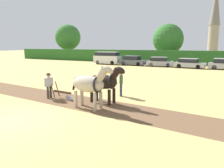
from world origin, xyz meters
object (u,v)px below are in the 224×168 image
at_px(parked_car_center_left, 160,62).
at_px(plow, 64,94).
at_px(church_spire, 215,20).
at_px(farmer_beside_team, 121,82).
at_px(parked_van, 107,58).
at_px(tree_left, 168,39).
at_px(draft_horse_lead_left, 90,84).
at_px(parked_car_left, 133,61).
at_px(farmer_at_plow, 49,84).
at_px(draft_horse_lead_right, 104,82).
at_px(parked_car_center, 189,63).
at_px(tree_far_left, 68,37).

bearing_deg(parked_car_center_left, plow, -96.62).
relative_size(church_spire, parked_car_center_left, 4.59).
bearing_deg(farmer_beside_team, parked_van, 90.69).
bearing_deg(tree_left, parked_van, -130.81).
bearing_deg(church_spire, parked_car_center_left, -97.83).
bearing_deg(draft_horse_lead_left, plow, 165.68).
bearing_deg(parked_van, church_spire, 66.47).
height_order(church_spire, parked_car_left, church_spire).
bearing_deg(plow, parked_car_left, 108.12).
height_order(tree_left, parked_van, tree_left).
distance_m(tree_left, farmer_at_plow, 33.86).
bearing_deg(draft_horse_lead_right, parked_car_center, 92.53).
xyz_separation_m(tree_far_left, tree_left, (24.96, 0.02, -0.79)).
bearing_deg(church_spire, parked_car_center, -90.71).
relative_size(draft_horse_lead_left, draft_horse_lead_right, 1.05).
bearing_deg(draft_horse_lead_right, church_spire, 93.67).
xyz_separation_m(plow, parked_car_left, (-5.56, 24.03, 0.45)).
xyz_separation_m(draft_horse_lead_left, parked_car_center, (1.16, 24.59, -0.64)).
distance_m(church_spire, parked_car_left, 39.43).
height_order(plow, parked_car_left, parked_car_left).
bearing_deg(farmer_at_plow, draft_horse_lead_left, -0.02).
height_order(church_spire, farmer_at_plow, church_spire).
height_order(draft_horse_lead_left, farmer_beside_team, draft_horse_lead_left).
bearing_deg(draft_horse_lead_left, farmer_beside_team, 91.82).
relative_size(tree_left, church_spire, 0.37).
relative_size(church_spire, farmer_beside_team, 12.03).
relative_size(tree_left, parked_car_left, 1.66).
height_order(tree_far_left, farmer_beside_team, tree_far_left).
bearing_deg(church_spire, farmer_at_plow, -94.85).
height_order(draft_horse_lead_left, parked_car_center, draft_horse_lead_left).
bearing_deg(draft_horse_lead_left, tree_far_left, 135.85).
distance_m(tree_far_left, farmer_beside_team, 43.16).
bearing_deg(parked_car_left, plow, -73.82).
bearing_deg(farmer_at_plow, church_spire, 96.06).
distance_m(plow, parked_van, 25.99).
relative_size(tree_left, parked_car_center, 1.68).
bearing_deg(parked_car_center_left, farmer_beside_team, -89.17).
relative_size(tree_far_left, parked_car_center_left, 1.93).
distance_m(farmer_at_plow, farmer_beside_team, 4.63).
relative_size(draft_horse_lead_left, parked_car_center_left, 0.63).
bearing_deg(plow, farmer_beside_team, 47.16).
bearing_deg(parked_car_left, draft_horse_lead_left, -68.82).
bearing_deg(parked_car_center, tree_far_left, 167.08).
bearing_deg(tree_left, church_spire, 77.21).
xyz_separation_m(draft_horse_lead_right, parked_car_center, (1.04, 23.26, -0.57)).
bearing_deg(draft_horse_lead_right, tree_left, 103.27).
bearing_deg(farmer_beside_team, parked_car_center_left, 68.68).
relative_size(plow, farmer_at_plow, 1.05).
xyz_separation_m(draft_horse_lead_right, plow, (-2.67, -0.43, -0.94)).
height_order(church_spire, parked_car_center_left, church_spire).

